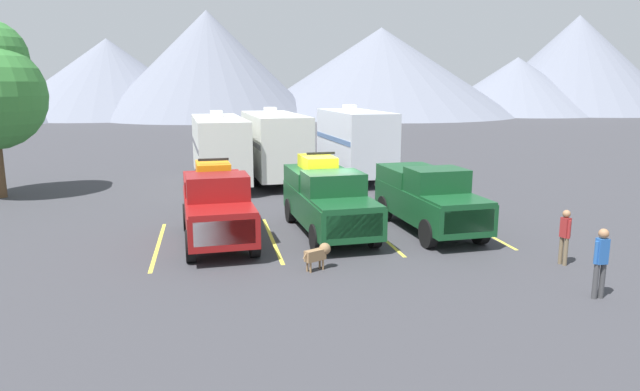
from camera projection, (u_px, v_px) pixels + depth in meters
ground_plane at (321, 230)px, 19.55m from camera, size 240.00×240.00×0.00m
pickup_truck_a at (217, 204)px, 17.99m from camera, size 2.37×5.41×2.61m
pickup_truck_b at (327, 197)px, 19.13m from camera, size 2.41×5.85×2.67m
pickup_truck_c at (428, 197)px, 19.38m from camera, size 2.33×5.61×2.27m
lot_stripe_a at (158, 245)px, 17.75m from camera, size 0.12×5.50×0.01m
lot_stripe_b at (272, 239)px, 18.45m from camera, size 0.12×5.50×0.01m
lot_stripe_c at (378, 233)px, 19.15m from camera, size 0.12×5.50×0.01m
lot_stripe_d at (476, 228)px, 19.85m from camera, size 0.12×5.50×0.01m
camper_trailer_a at (219, 147)px, 27.74m from camera, size 2.77×8.76×3.69m
camper_trailer_b at (274, 143)px, 28.76m from camera, size 2.93×8.60×3.82m
camper_trailer_c at (355, 141)px, 29.33m from camera, size 2.86×7.75×3.94m
person_a at (601, 259)px, 13.18m from camera, size 0.38×0.24×1.72m
person_b at (565, 233)px, 15.68m from camera, size 0.23×0.34×1.59m
dog at (319, 253)px, 15.35m from camera, size 0.85×0.55×0.72m
mountain_ridge at (239, 67)px, 85.49m from camera, size 155.44×47.54×17.23m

